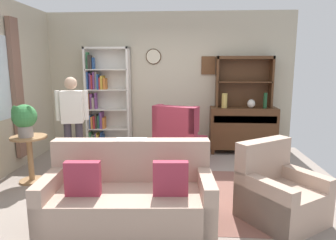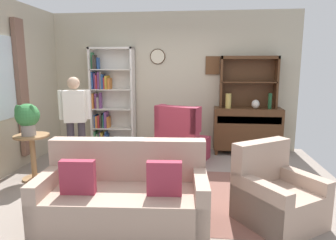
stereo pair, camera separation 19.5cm
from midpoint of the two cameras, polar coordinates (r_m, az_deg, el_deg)
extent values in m
cube|color=gray|center=(4.55, -0.31, -12.41)|extent=(5.40, 4.60, 0.02)
cube|color=#BCB299|center=(6.33, 1.90, 7.13)|extent=(5.00, 0.06, 2.80)
cylinder|color=beige|center=(6.31, -1.05, 11.81)|extent=(0.28, 0.03, 0.28)
torus|color=#382314|center=(6.31, -1.05, 11.81)|extent=(0.31, 0.02, 0.31)
cube|color=brown|center=(6.26, 9.26, 10.09)|extent=(0.28, 0.03, 0.36)
cube|color=#7F5B4C|center=(5.69, -24.79, 5.34)|extent=(0.08, 0.24, 2.30)
cube|color=brown|center=(4.26, 1.98, -13.89)|extent=(2.42, 1.99, 0.01)
cube|color=silver|center=(6.51, -13.13, 3.86)|extent=(0.04, 0.30, 2.10)
cube|color=silver|center=(6.28, -5.68, 3.85)|extent=(0.04, 0.30, 2.10)
cube|color=silver|center=(6.35, -9.75, 13.14)|extent=(0.90, 0.30, 0.04)
cube|color=silver|center=(6.57, -9.21, -5.09)|extent=(0.90, 0.30, 0.04)
cube|color=silver|center=(6.52, -9.13, 4.01)|extent=(0.90, 0.01, 2.10)
cube|color=silver|center=(6.47, -9.32, -1.47)|extent=(0.86, 0.30, 0.02)
cube|color=#337247|center=(6.62, -12.57, -3.41)|extent=(0.04, 0.17, 0.32)
cube|color=gray|center=(6.62, -12.25, -3.65)|extent=(0.03, 0.11, 0.26)
cube|color=#337247|center=(6.60, -11.91, -3.66)|extent=(0.03, 0.14, 0.26)
cube|color=#723F7F|center=(6.59, -11.63, -3.54)|extent=(0.02, 0.16, 0.30)
cube|color=gold|center=(6.58, -11.41, -3.51)|extent=(0.02, 0.17, 0.31)
cube|color=gold|center=(6.57, -11.16, -3.62)|extent=(0.03, 0.23, 0.28)
cube|color=#723F7F|center=(6.57, -10.87, -3.78)|extent=(0.02, 0.13, 0.25)
cube|color=#284C8C|center=(6.55, -10.62, -3.47)|extent=(0.02, 0.19, 0.32)
cube|color=#284C8C|center=(6.55, -10.39, -3.72)|extent=(0.02, 0.19, 0.26)
cube|color=silver|center=(6.41, -9.42, 2.07)|extent=(0.86, 0.30, 0.02)
cube|color=gray|center=(6.55, -12.73, -0.34)|extent=(0.03, 0.18, 0.23)
cube|color=#284C8C|center=(6.54, -12.49, -0.18)|extent=(0.02, 0.23, 0.27)
cube|color=#CC7233|center=(6.53, -12.21, -0.29)|extent=(0.04, 0.23, 0.25)
cube|color=#B22D33|center=(6.51, -11.82, -0.25)|extent=(0.03, 0.22, 0.26)
cube|color=#3F3833|center=(6.50, -11.51, -0.11)|extent=(0.03, 0.18, 0.29)
cube|color=#337247|center=(6.49, -11.21, -0.24)|extent=(0.03, 0.11, 0.26)
cube|color=#284C8C|center=(6.47, -10.92, 0.04)|extent=(0.03, 0.13, 0.33)
cube|color=#723F7F|center=(6.46, -10.61, 0.10)|extent=(0.04, 0.20, 0.34)
cube|color=#CC7233|center=(6.46, -10.21, -0.40)|extent=(0.04, 0.18, 0.23)
cube|color=silver|center=(6.36, -9.53, 5.67)|extent=(0.86, 0.30, 0.02)
cube|color=#CC7233|center=(6.48, -12.89, 3.52)|extent=(0.03, 0.20, 0.31)
cube|color=#723F7F|center=(6.47, -12.48, 3.51)|extent=(0.04, 0.11, 0.31)
cube|color=gray|center=(6.46, -12.03, 3.18)|extent=(0.04, 0.18, 0.23)
cube|color=#723F7F|center=(6.44, -11.67, 3.60)|extent=(0.04, 0.11, 0.33)
cube|color=silver|center=(6.34, -9.64, 9.31)|extent=(0.86, 0.30, 0.02)
cube|color=#284C8C|center=(6.45, -13.04, 7.24)|extent=(0.03, 0.16, 0.35)
cube|color=#723F7F|center=(6.44, -12.64, 7.12)|extent=(0.04, 0.10, 0.32)
cube|color=#B22D33|center=(6.42, -12.26, 6.99)|extent=(0.02, 0.20, 0.29)
cube|color=#723F7F|center=(6.41, -11.96, 7.28)|extent=(0.04, 0.14, 0.35)
cube|color=gray|center=(6.40, -11.60, 7.31)|extent=(0.04, 0.11, 0.36)
cube|color=#284C8C|center=(6.38, -11.18, 7.08)|extent=(0.04, 0.20, 0.30)
cube|color=#B22D33|center=(6.37, -10.82, 6.80)|extent=(0.03, 0.21, 0.24)
cube|color=gold|center=(6.36, -10.46, 6.96)|extent=(0.04, 0.24, 0.27)
cube|color=#CC7233|center=(6.35, -10.02, 6.75)|extent=(0.04, 0.20, 0.22)
cube|color=#337247|center=(6.44, -13.11, 10.76)|extent=(0.04, 0.11, 0.33)
cube|color=#3F3833|center=(6.43, -12.71, 10.54)|extent=(0.03, 0.22, 0.28)
cube|color=#3F3833|center=(6.41, -12.41, 10.32)|extent=(0.02, 0.20, 0.22)
cube|color=#284C8C|center=(6.40, -12.09, 10.35)|extent=(0.03, 0.12, 0.23)
cube|color=#4C2D19|center=(6.24, 15.47, -1.53)|extent=(1.30, 0.45, 0.82)
cube|color=#4C2D19|center=(6.11, 9.93, -6.00)|extent=(0.06, 0.06, 0.10)
cube|color=#4C2D19|center=(6.31, 20.93, -6.02)|extent=(0.06, 0.06, 0.10)
cube|color=#4C2D19|center=(6.45, 9.74, -5.13)|extent=(0.06, 0.06, 0.10)
cube|color=#4C2D19|center=(6.64, 20.18, -5.19)|extent=(0.06, 0.06, 0.10)
cube|color=#3D2414|center=(5.99, 15.89, -0.04)|extent=(1.20, 0.01, 0.14)
cube|color=#4C2D19|center=(6.14, 10.84, 7.04)|extent=(0.04, 0.26, 1.00)
cube|color=#4C2D19|center=(6.31, 20.53, 6.66)|extent=(0.04, 0.26, 1.00)
cube|color=#4C2D19|center=(6.20, 15.97, 11.21)|extent=(1.10, 0.26, 0.06)
cube|color=#4C2D19|center=(6.21, 15.75, 6.87)|extent=(1.06, 0.26, 0.02)
cube|color=#4C2D19|center=(6.33, 15.57, 6.94)|extent=(1.10, 0.01, 1.00)
cylinder|color=tan|center=(6.02, 12.17, 3.52)|extent=(0.11, 0.11, 0.29)
ellipsoid|color=beige|center=(6.12, 16.99, 2.86)|extent=(0.15, 0.15, 0.17)
cylinder|color=#194223|center=(6.14, 19.44, 3.38)|extent=(0.07, 0.07, 0.30)
cube|color=tan|center=(3.47, -6.62, -16.03)|extent=(1.85, 0.97, 0.42)
cube|color=tan|center=(3.60, -5.96, -7.31)|extent=(1.81, 0.32, 0.48)
cube|color=tan|center=(3.65, -20.01, -13.69)|extent=(0.20, 0.86, 0.60)
cube|color=tan|center=(3.41, 7.75, -14.89)|extent=(0.20, 0.86, 0.60)
cube|color=#A33347|center=(3.31, -14.93, -10.33)|extent=(0.37, 0.12, 0.36)
cube|color=#A33347|center=(3.17, 1.10, -10.91)|extent=(0.37, 0.12, 0.36)
cube|color=white|center=(3.54, -6.04, -3.57)|extent=(0.37, 0.20, 0.00)
cube|color=tan|center=(3.75, 21.53, -14.82)|extent=(1.06, 1.07, 0.40)
cube|color=tan|center=(3.78, 18.47, -7.29)|extent=(0.72, 0.58, 0.48)
cube|color=tan|center=(3.51, 18.28, -15.06)|extent=(0.56, 0.72, 0.55)
cube|color=tan|center=(3.95, 24.53, -12.58)|extent=(0.56, 0.72, 0.55)
cube|color=#A33347|center=(5.65, 3.91, -5.53)|extent=(1.01, 1.02, 0.42)
cube|color=#A33347|center=(5.26, 2.70, -0.82)|extent=(0.80, 0.46, 0.63)
cube|color=#A33347|center=(5.15, 6.34, -0.04)|extent=(0.19, 0.30, 0.44)
cube|color=#A33347|center=(5.43, -0.40, 0.54)|extent=(0.19, 0.30, 0.44)
cylinder|color=#997047|center=(5.00, -23.22, -2.76)|extent=(0.52, 0.52, 0.03)
cylinder|color=#997047|center=(5.09, -22.94, -6.64)|extent=(0.08, 0.08, 0.68)
cylinder|color=#997047|center=(5.18, -22.69, -10.06)|extent=(0.36, 0.36, 0.03)
cylinder|color=gray|center=(4.95, -23.68, -1.76)|extent=(0.21, 0.21, 0.16)
sphere|color=#387F42|center=(4.92, -23.87, 0.82)|extent=(0.35, 0.35, 0.35)
ellipsoid|color=#387F42|center=(4.83, -24.94, 1.07)|extent=(0.10, 0.06, 0.25)
ellipsoid|color=#387F42|center=(4.91, -25.34, 1.19)|extent=(0.10, 0.06, 0.25)
ellipsoid|color=#387F42|center=(4.86, -25.21, 1.11)|extent=(0.10, 0.06, 0.25)
ellipsoid|color=#387F42|center=(4.81, -23.13, 1.17)|extent=(0.10, 0.06, 0.25)
cylinder|color=#38333D|center=(5.32, -16.68, -4.71)|extent=(0.15, 0.15, 0.82)
cylinder|color=#38333D|center=(5.30, -14.75, -4.68)|extent=(0.15, 0.15, 0.82)
cube|color=silver|center=(5.18, -16.07, 2.48)|extent=(0.38, 0.27, 0.52)
sphere|color=tan|center=(5.15, -16.28, 6.68)|extent=(0.24, 0.24, 0.20)
cylinder|color=silver|center=(5.22, -18.48, 2.69)|extent=(0.10, 0.10, 0.48)
cylinder|color=silver|center=(5.15, -13.66, 2.84)|extent=(0.10, 0.10, 0.48)
cube|color=#4C2D19|center=(4.19, -2.36, -8.40)|extent=(0.80, 0.50, 0.03)
cube|color=#4C2D19|center=(4.13, -8.00, -11.89)|extent=(0.05, 0.05, 0.39)
cube|color=#4C2D19|center=(4.02, 2.53, -12.42)|extent=(0.05, 0.05, 0.39)
cube|color=#4C2D19|center=(4.53, -6.62, -9.83)|extent=(0.05, 0.05, 0.39)
cube|color=#4C2D19|center=(4.43, 2.91, -10.24)|extent=(0.05, 0.05, 0.39)
cube|color=#B22D33|center=(4.13, -4.19, -8.26)|extent=(0.21, 0.13, 0.03)
cube|color=#3F3833|center=(4.11, -4.38, -7.92)|extent=(0.17, 0.14, 0.03)
camera|label=1|loc=(0.10, -88.75, 0.23)|focal=32.48mm
camera|label=2|loc=(0.10, 91.25, -0.23)|focal=32.48mm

